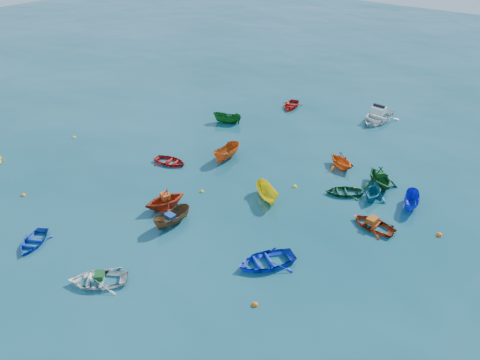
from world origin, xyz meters
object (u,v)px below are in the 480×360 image
Objects in this scene: dinghy_white_near at (99,282)px; motorboat_white at (377,121)px; dinghy_blue_se at (266,264)px; dinghy_blue_sw at (33,244)px.

dinghy_white_near is 30.21m from motorboat_white.
dinghy_blue_se is 23.52m from motorboat_white.
dinghy_blue_sw is 0.77× the size of dinghy_blue_se.
dinghy_blue_sw is at bearing -128.47° from dinghy_white_near.
dinghy_blue_se is at bearing -77.18° from motorboat_white.
dinghy_blue_se is (12.10, 7.29, 0.00)m from dinghy_blue_sw.
motorboat_white is at bearing 42.56° from dinghy_blue_sw.
motorboat_white is (2.52, 30.10, 0.00)m from dinghy_white_near.
dinghy_white_near is at bearing -100.65° from dinghy_blue_se.
dinghy_white_near is at bearing -28.12° from dinghy_blue_sw.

